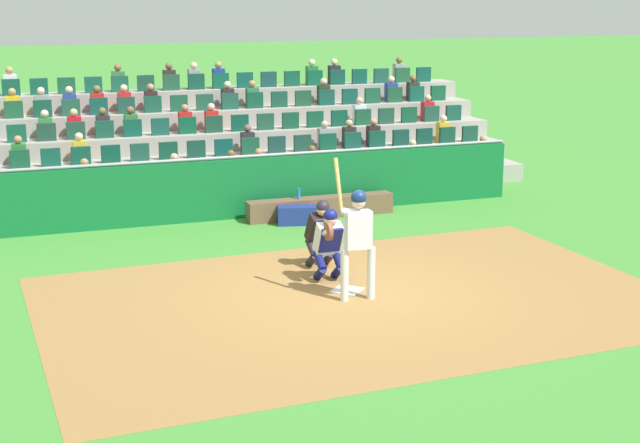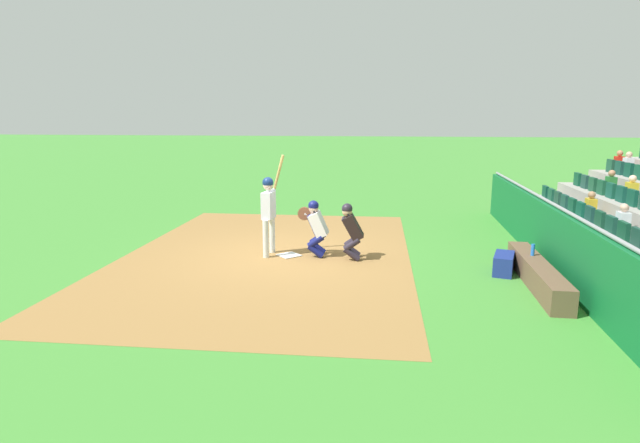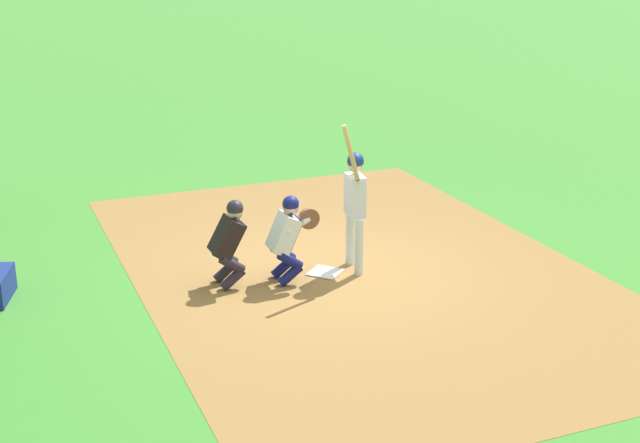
% 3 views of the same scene
% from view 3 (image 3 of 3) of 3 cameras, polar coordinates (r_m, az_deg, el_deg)
% --- Properties ---
extents(ground_plane, '(160.00, 160.00, 0.00)m').
position_cam_3_polar(ground_plane, '(13.01, 0.34, -3.35)').
color(ground_plane, '#418A33').
extents(infield_dirt_patch, '(10.08, 6.77, 0.01)m').
position_cam_3_polar(infield_dirt_patch, '(13.18, 2.38, -3.05)').
color(infield_dirt_patch, olive).
rests_on(infield_dirt_patch, ground_plane).
extents(home_plate_marker, '(0.62, 0.62, 0.02)m').
position_cam_3_polar(home_plate_marker, '(13.00, 0.34, -3.29)').
color(home_plate_marker, white).
rests_on(home_plate_marker, infield_dirt_patch).
extents(batter_at_plate, '(0.60, 0.45, 2.27)m').
position_cam_3_polar(batter_at_plate, '(12.78, 2.27, 1.52)').
color(batter_at_plate, silver).
rests_on(batter_at_plate, ground_plane).
extents(catcher_crouching, '(0.46, 0.71, 1.29)m').
position_cam_3_polar(catcher_crouching, '(12.48, -2.09, -0.81)').
color(catcher_crouching, navy).
rests_on(catcher_crouching, ground_plane).
extents(home_plate_umpire, '(0.48, 0.51, 1.27)m').
position_cam_3_polar(home_plate_umpire, '(12.42, -5.86, -1.13)').
color(home_plate_umpire, '#27202D').
rests_on(home_plate_umpire, ground_plane).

